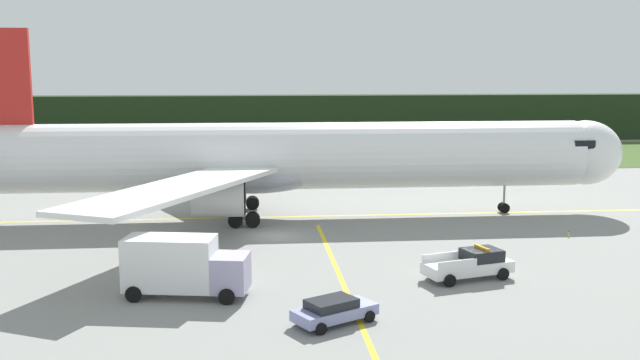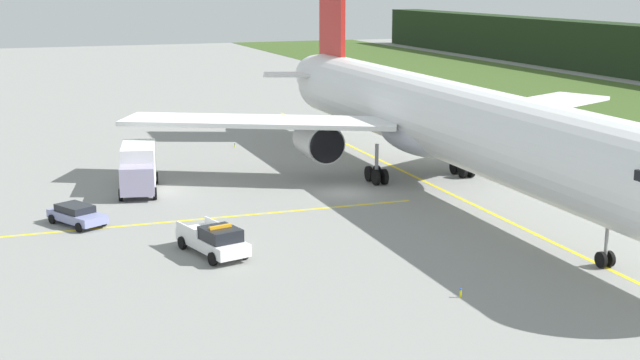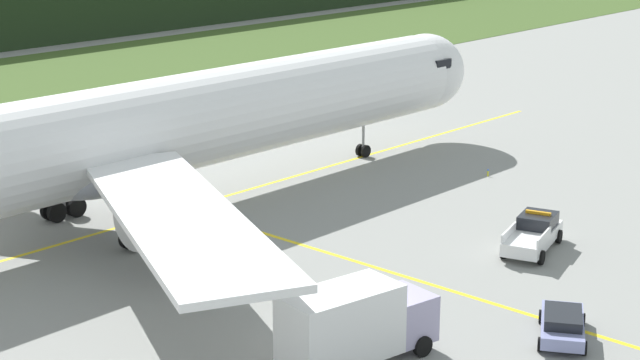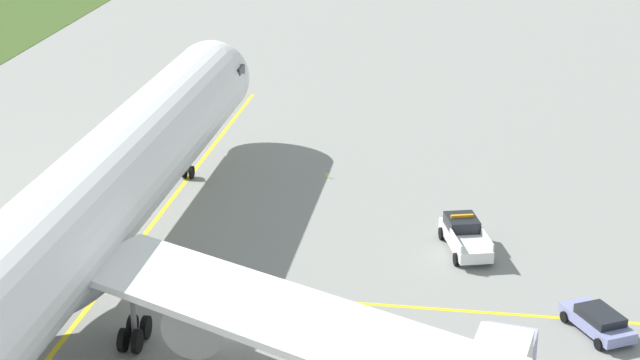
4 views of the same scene
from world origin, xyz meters
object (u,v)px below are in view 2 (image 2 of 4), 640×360
Objects in this scene: ops_pickup_truck at (214,240)px; catering_truck at (138,168)px; airliner at (440,120)px; staff_car at (77,214)px.

catering_truck reaches higher than ops_pickup_truck.
catering_truck is at bearing -107.30° from airliner.
ops_pickup_truck is (10.51, -19.92, -4.32)m from airliner.
airliner is 27.10m from staff_car.
ops_pickup_truck is 0.81× the size of catering_truck.
catering_truck is 1.56× the size of staff_car.
airliner reaches higher than catering_truck.
catering_truck is 9.50m from staff_car.
airliner is 13.48× the size of staff_car.
ops_pickup_truck is at bearing 5.08° from catering_truck.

